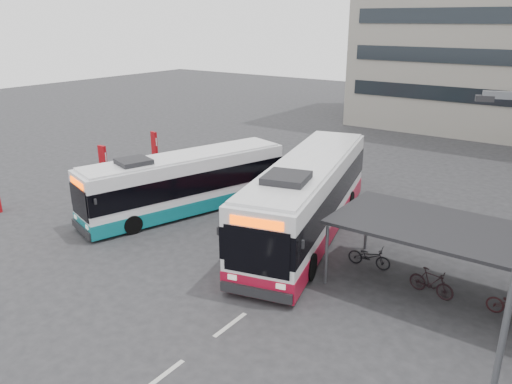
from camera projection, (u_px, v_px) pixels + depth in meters
The scene contains 8 objects.
ground at pixel (228, 268), 19.77m from camera, with size 120.00×120.00×0.00m, color #28282B.
bike_shelter at pixel (477, 259), 16.89m from camera, with size 10.00×4.00×2.54m.
road_markings at pixel (230, 325), 16.09m from camera, with size 0.15×7.60×0.01m.
bus_main at pixel (307, 198), 22.34m from camera, with size 5.83×13.00×3.76m.
bus_teal at pixel (186, 183), 25.22m from camera, with size 5.43×11.00×3.19m.
pedestrian at pixel (233, 219), 22.55m from camera, with size 0.56×0.37×1.55m, color black.
sign_totem_mid at pixel (104, 167), 28.38m from camera, with size 0.57×0.18×2.62m.
sign_totem_north at pixel (155, 151), 32.04m from camera, with size 0.55×0.27×2.57m.
Camera 1 is at (11.20, -13.73, 9.34)m, focal length 35.00 mm.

